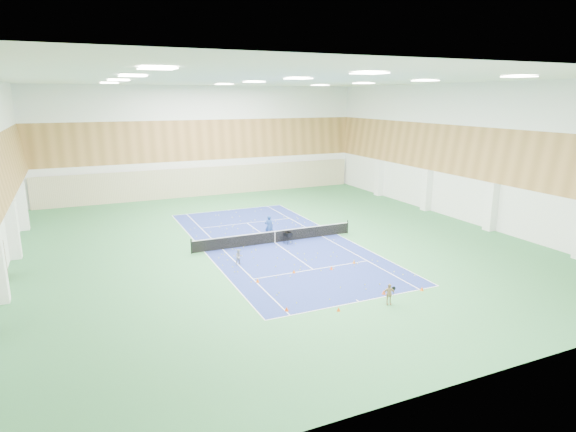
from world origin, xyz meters
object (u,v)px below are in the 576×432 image
at_px(tennis_net, 275,236).
at_px(coach, 269,226).
at_px(child_court, 239,257).
at_px(ball_cart, 288,238).
at_px(child_apron, 389,294).

relative_size(tennis_net, coach, 7.14).
bearing_deg(coach, tennis_net, 106.77).
bearing_deg(child_court, tennis_net, 38.61).
bearing_deg(tennis_net, child_court, -139.05).
bearing_deg(ball_cart, child_apron, -104.62).
bearing_deg(child_apron, ball_cart, 111.29).
xyz_separation_m(tennis_net, child_court, (-4.03, -3.50, -0.03)).
distance_m(coach, ball_cart, 2.30).
height_order(coach, ball_cart, coach).
bearing_deg(tennis_net, coach, 84.94).
bearing_deg(child_apron, child_court, 138.91).
relative_size(child_court, ball_cart, 1.15).
xyz_separation_m(tennis_net, coach, (0.14, 1.55, 0.35)).
height_order(tennis_net, ball_cart, tennis_net).
bearing_deg(child_apron, tennis_net, 114.86).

